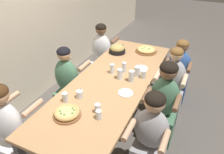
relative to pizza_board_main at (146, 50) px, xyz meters
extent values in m
plane|color=#514C47|center=(-1.02, 0.14, -0.80)|extent=(18.00, 18.00, 0.00)
cube|color=beige|center=(-1.02, 1.61, 0.80)|extent=(10.00, 0.06, 3.20)
cube|color=tan|center=(-1.02, 0.14, -0.05)|extent=(2.61, 0.93, 0.04)
cube|color=#4C4C51|center=(0.22, -0.26, -0.44)|extent=(0.07, 0.07, 0.73)
cube|color=#4C4C51|center=(0.22, 0.54, -0.44)|extent=(0.07, 0.07, 0.73)
cylinder|color=brown|center=(0.00, 0.00, -0.02)|extent=(0.35, 0.35, 0.02)
torus|color=tan|center=(0.00, 0.00, 0.01)|extent=(0.30, 0.30, 0.03)
cylinder|color=#E5C675|center=(0.00, 0.00, 0.00)|extent=(0.26, 0.26, 0.03)
cylinder|color=#4C7A3D|center=(-0.05, -0.01, 0.02)|extent=(0.02, 0.02, 0.01)
cylinder|color=#4C7A3D|center=(0.00, -0.04, 0.02)|extent=(0.02, 0.02, 0.01)
cylinder|color=#4C7A3D|center=(0.04, 0.05, 0.02)|extent=(0.02, 0.02, 0.01)
cylinder|color=#4C7A3D|center=(0.03, -0.04, 0.02)|extent=(0.02, 0.02, 0.01)
cylinder|color=#4C7A3D|center=(-0.02, 0.06, 0.02)|extent=(0.02, 0.02, 0.01)
cylinder|color=brown|center=(-1.83, 0.27, -0.02)|extent=(0.29, 0.29, 0.02)
torus|color=tan|center=(-1.83, 0.27, 0.02)|extent=(0.26, 0.26, 0.04)
cylinder|color=#E5C675|center=(-1.83, 0.27, 0.01)|extent=(0.21, 0.21, 0.04)
cylinder|color=#4C7A3D|center=(-1.88, 0.30, 0.03)|extent=(0.02, 0.02, 0.01)
cylinder|color=#4C7A3D|center=(-1.83, 0.20, 0.03)|extent=(0.02, 0.02, 0.01)
cylinder|color=#4C7A3D|center=(-1.76, 0.25, 0.03)|extent=(0.02, 0.02, 0.01)
cylinder|color=#4C7A3D|center=(-1.78, 0.21, 0.03)|extent=(0.02, 0.02, 0.01)
cylinder|color=#4C7A3D|center=(-1.88, 0.26, 0.03)|extent=(0.02, 0.02, 0.01)
cylinder|color=#4C7A3D|center=(-1.85, 0.34, 0.03)|extent=(0.02, 0.02, 0.01)
cylinder|color=black|center=(-0.23, 0.41, 0.00)|extent=(0.26, 0.26, 0.05)
cylinder|color=black|center=(-0.04, 0.41, 0.01)|extent=(0.12, 0.02, 0.02)
ellipsoid|color=tan|center=(-0.23, 0.41, 0.05)|extent=(0.23, 0.23, 0.13)
cylinder|color=white|center=(-0.57, -0.11, -0.02)|extent=(0.19, 0.19, 0.01)
cube|color=#B7B7BC|center=(-0.57, -0.11, -0.01)|extent=(0.11, 0.09, 0.01)
cylinder|color=white|center=(-1.21, -0.12, -0.02)|extent=(0.18, 0.18, 0.01)
cube|color=#B7B7BC|center=(-1.21, -0.12, -0.01)|extent=(0.11, 0.09, 0.01)
cylinder|color=silver|center=(-1.51, 0.32, 0.02)|extent=(0.08, 0.08, 0.09)
cylinder|color=#1EA8DB|center=(-1.51, 0.32, 0.00)|extent=(0.07, 0.07, 0.07)
cylinder|color=black|center=(-1.50, 0.32, 0.03)|extent=(0.01, 0.01, 0.12)
cylinder|color=silver|center=(-0.94, -0.09, 0.05)|extent=(0.07, 0.07, 0.15)
cylinder|color=silver|center=(-0.94, -0.09, 0.01)|extent=(0.07, 0.07, 0.08)
cylinder|color=silver|center=(-0.79, -0.21, 0.02)|extent=(0.06, 0.06, 0.10)
cylinder|color=silver|center=(-0.79, -0.21, 0.01)|extent=(0.06, 0.06, 0.08)
cylinder|color=silver|center=(-0.94, 0.07, 0.04)|extent=(0.07, 0.07, 0.14)
cylinder|color=black|center=(-0.94, 0.07, 0.01)|extent=(0.06, 0.06, 0.09)
cylinder|color=silver|center=(-0.85, 0.22, 0.04)|extent=(0.06, 0.06, 0.13)
cylinder|color=silver|center=(-0.85, 0.22, 0.02)|extent=(0.05, 0.05, 0.10)
cylinder|color=silver|center=(-1.64, 0.43, 0.03)|extent=(0.06, 0.06, 0.11)
cylinder|color=black|center=(-1.64, 0.43, 0.00)|extent=(0.06, 0.06, 0.06)
cylinder|color=silver|center=(-1.65, 0.01, 0.02)|extent=(0.06, 0.06, 0.11)
cylinder|color=silver|center=(-1.73, -0.04, 0.02)|extent=(0.06, 0.06, 0.10)
cylinder|color=black|center=(-1.73, -0.04, -0.01)|extent=(0.05, 0.05, 0.05)
cylinder|color=silver|center=(-0.77, -0.11, 0.03)|extent=(0.08, 0.08, 0.13)
cylinder|color=silver|center=(-0.77, -0.11, 0.01)|extent=(0.07, 0.07, 0.07)
cylinder|color=silver|center=(-0.75, 0.08, 0.04)|extent=(0.06, 0.06, 0.14)
cylinder|color=silver|center=(-0.75, 0.08, 0.02)|extent=(0.05, 0.05, 0.11)
cube|color=silver|center=(0.00, 0.82, -0.59)|extent=(0.32, 0.34, 0.42)
ellipsoid|color=silver|center=(0.00, 0.82, -0.12)|extent=(0.24, 0.36, 0.52)
sphere|color=brown|center=(0.00, 0.82, 0.23)|extent=(0.19, 0.19, 0.19)
ellipsoid|color=black|center=(0.00, 0.82, 0.26)|extent=(0.19, 0.19, 0.13)
cylinder|color=brown|center=(0.21, 0.99, -0.01)|extent=(0.28, 0.06, 0.06)
cylinder|color=brown|center=(0.21, 0.65, -0.01)|extent=(0.28, 0.06, 0.06)
cube|color=#2D5193|center=(0.03, -0.54, -0.59)|extent=(0.32, 0.34, 0.42)
ellipsoid|color=#2D5193|center=(0.03, -0.54, -0.15)|extent=(0.24, 0.36, 0.45)
sphere|color=brown|center=(0.03, -0.54, 0.16)|extent=(0.18, 0.18, 0.18)
ellipsoid|color=brown|center=(0.03, -0.54, 0.19)|extent=(0.19, 0.19, 0.13)
cylinder|color=brown|center=(-0.18, -0.71, -0.07)|extent=(0.28, 0.06, 0.06)
cylinder|color=brown|center=(-0.18, -0.37, -0.07)|extent=(0.28, 0.06, 0.06)
cube|color=#477556|center=(-1.07, 0.82, -0.59)|extent=(0.32, 0.34, 0.42)
ellipsoid|color=#477556|center=(-1.07, 0.82, -0.12)|extent=(0.24, 0.36, 0.52)
sphere|color=tan|center=(-1.07, 0.82, 0.23)|extent=(0.18, 0.18, 0.18)
ellipsoid|color=black|center=(-1.07, 0.82, 0.26)|extent=(0.19, 0.19, 0.13)
cylinder|color=tan|center=(-0.86, 0.99, -0.01)|extent=(0.28, 0.06, 0.06)
cylinder|color=tan|center=(-0.86, 0.65, -0.01)|extent=(0.28, 0.06, 0.06)
cube|color=#477556|center=(-0.98, -0.54, -0.59)|extent=(0.32, 0.34, 0.42)
ellipsoid|color=#477556|center=(-0.98, -0.54, -0.11)|extent=(0.24, 0.36, 0.54)
sphere|color=brown|center=(-0.98, -0.54, 0.26)|extent=(0.21, 0.21, 0.21)
ellipsoid|color=black|center=(-0.98, -0.54, 0.29)|extent=(0.21, 0.21, 0.15)
cylinder|color=brown|center=(-1.19, -0.71, 0.00)|extent=(0.28, 0.06, 0.06)
cylinder|color=brown|center=(-1.19, -0.37, 0.00)|extent=(0.28, 0.06, 0.06)
ellipsoid|color=#99999E|center=(-1.54, -0.54, -0.13)|extent=(0.24, 0.36, 0.49)
sphere|color=tan|center=(-1.54, -0.54, 0.21)|extent=(0.20, 0.20, 0.20)
ellipsoid|color=black|center=(-1.54, -0.54, 0.24)|extent=(0.21, 0.21, 0.14)
cylinder|color=tan|center=(-1.74, -0.71, -0.04)|extent=(0.28, 0.06, 0.06)
cylinder|color=tan|center=(-1.74, -0.37, -0.04)|extent=(0.28, 0.06, 0.06)
cube|color=silver|center=(-2.11, 0.82, -0.59)|extent=(0.32, 0.34, 0.42)
ellipsoid|color=silver|center=(-2.11, 0.82, -0.11)|extent=(0.24, 0.36, 0.54)
cylinder|color=tan|center=(-1.91, 0.99, 0.00)|extent=(0.28, 0.06, 0.06)
cylinder|color=tan|center=(-1.91, 0.65, 0.00)|extent=(0.28, 0.06, 0.06)
cube|color=#99999E|center=(-0.51, -0.54, -0.59)|extent=(0.32, 0.34, 0.42)
ellipsoid|color=#99999E|center=(-0.51, -0.54, -0.10)|extent=(0.24, 0.36, 0.56)
sphere|color=beige|center=(-0.51, -0.54, 0.26)|extent=(0.17, 0.17, 0.17)
ellipsoid|color=brown|center=(-0.51, -0.54, 0.29)|extent=(0.17, 0.17, 0.12)
cylinder|color=beige|center=(-0.72, -0.71, 0.02)|extent=(0.28, 0.06, 0.06)
cylinder|color=beige|center=(-0.72, -0.37, 0.02)|extent=(0.28, 0.06, 0.06)
camera|label=1|loc=(-3.17, -0.86, 1.48)|focal=35.00mm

